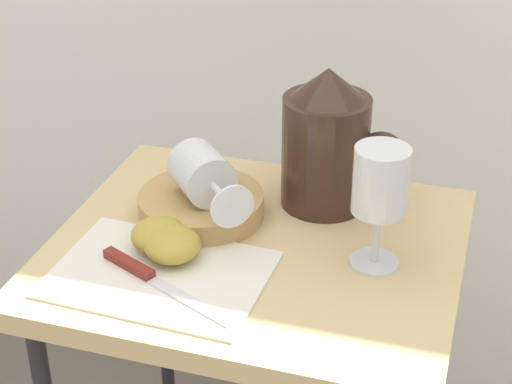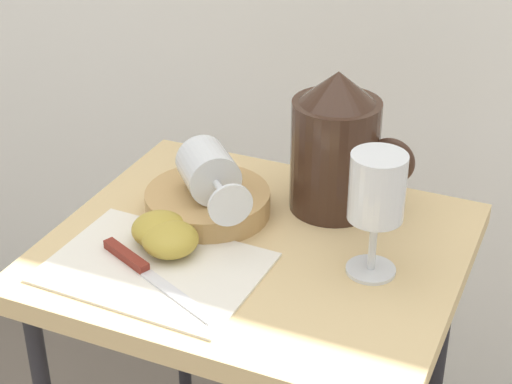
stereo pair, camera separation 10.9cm
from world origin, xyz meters
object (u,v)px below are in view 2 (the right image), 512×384
at_px(table, 256,292).
at_px(wine_glass_tipped_near, 209,172).
at_px(basket_tray, 208,203).
at_px(wine_glass_upright, 377,195).
at_px(apple_half_right, 170,239).
at_px(apple_half_left, 159,229).
at_px(pitcher, 335,154).
at_px(knife, 142,268).

height_order(table, wine_glass_tipped_near, wine_glass_tipped_near).
bearing_deg(basket_tray, wine_glass_upright, -10.62).
bearing_deg(wine_glass_upright, apple_half_right, -164.81).
height_order(basket_tray, apple_half_left, apple_half_left).
xyz_separation_m(table, basket_tray, (-0.09, 0.05, 0.10)).
relative_size(pitcher, wine_glass_upright, 1.25).
bearing_deg(wine_glass_upright, apple_half_left, -169.41).
xyz_separation_m(pitcher, apple_half_left, (-0.18, -0.19, -0.06)).
distance_m(apple_half_left, knife, 0.07).
distance_m(wine_glass_upright, apple_half_right, 0.27).
height_order(wine_glass_tipped_near, apple_half_left, wine_glass_tipped_near).
height_order(apple_half_left, knife, apple_half_left).
distance_m(table, apple_half_right, 0.15).
height_order(table, knife, knife).
bearing_deg(basket_tray, knife, -93.45).
xyz_separation_m(wine_glass_upright, wine_glass_tipped_near, (-0.25, 0.04, -0.04)).
xyz_separation_m(wine_glass_upright, apple_half_right, (-0.25, -0.07, -0.09)).
bearing_deg(wine_glass_upright, wine_glass_tipped_near, 170.79).
height_order(table, apple_half_right, apple_half_right).
bearing_deg(pitcher, wine_glass_upright, -54.50).
xyz_separation_m(pitcher, knife, (-0.17, -0.26, -0.08)).
height_order(basket_tray, pitcher, pitcher).
xyz_separation_m(wine_glass_upright, knife, (-0.26, -0.12, -0.10)).
xyz_separation_m(apple_half_right, knife, (-0.01, -0.05, -0.02)).
relative_size(table, apple_half_right, 9.79).
xyz_separation_m(basket_tray, apple_half_left, (-0.02, -0.10, 0.01)).
xyz_separation_m(table, apple_half_right, (-0.09, -0.07, 0.10)).
bearing_deg(table, apple_half_left, -155.75).
height_order(pitcher, wine_glass_tipped_near, pitcher).
distance_m(wine_glass_upright, knife, 0.31).
relative_size(table, knife, 3.53).
xyz_separation_m(pitcher, wine_glass_upright, (0.10, -0.14, 0.03)).
distance_m(basket_tray, apple_half_right, 0.12).
height_order(table, basket_tray, basket_tray).
distance_m(apple_half_left, apple_half_right, 0.03).
distance_m(wine_glass_upright, wine_glass_tipped_near, 0.25).
relative_size(wine_glass_tipped_near, apple_half_right, 2.01).
bearing_deg(basket_tray, pitcher, 29.90).
bearing_deg(basket_tray, apple_half_right, -88.22).
bearing_deg(wine_glass_upright, knife, -155.64).
height_order(basket_tray, wine_glass_upright, wine_glass_upright).
relative_size(basket_tray, wine_glass_tipped_near, 1.18).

